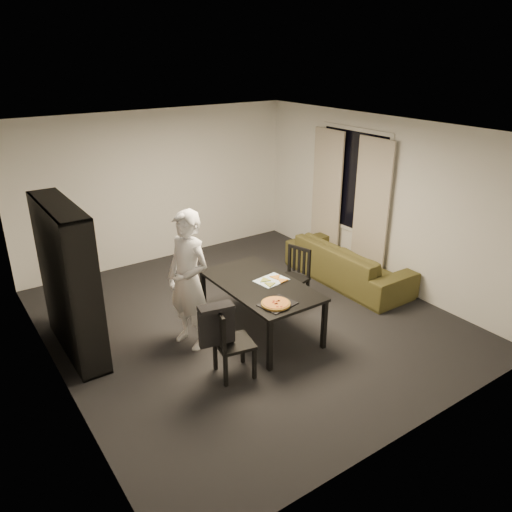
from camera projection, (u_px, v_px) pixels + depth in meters
room at (247, 232)px, 6.47m from camera, size 5.01×5.51×2.61m
window_pane at (353, 181)px, 8.15m from camera, size 0.02×1.40×1.60m
window_frame at (353, 181)px, 8.15m from camera, size 0.03×1.52×1.72m
curtain_left at (371, 210)px, 7.85m from camera, size 0.03×0.70×2.25m
curtain_right at (327, 195)px, 8.64m from camera, size 0.03×0.70×2.25m
bookshelf at (69, 280)px, 5.94m from camera, size 0.35×1.50×1.90m
dining_table at (260, 288)px, 6.46m from camera, size 0.93×1.67×0.70m
chair_left at (227, 338)px, 5.59m from camera, size 0.47×0.47×0.87m
chair_right at (295, 272)px, 7.25m from camera, size 0.50×0.50×0.86m
draped_jacket at (216, 323)px, 5.46m from camera, size 0.41×0.24×0.48m
person at (188, 281)px, 6.08m from camera, size 0.59×0.74×1.78m
baking_tray at (278, 304)px, 5.91m from camera, size 0.45×0.39×0.01m
pepperoni_pizza at (276, 304)px, 5.89m from camera, size 0.35×0.35×0.03m
kitchen_towel at (271, 280)px, 6.52m from camera, size 0.44×0.36×0.01m
pizza_slices at (273, 280)px, 6.50m from camera, size 0.39×0.33×0.01m
sofa at (348, 263)px, 8.01m from camera, size 0.86×2.19×0.64m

